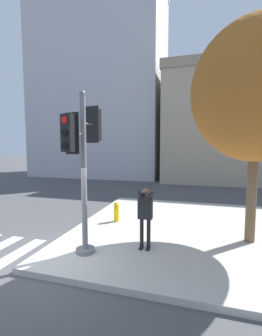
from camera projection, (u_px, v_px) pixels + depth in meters
The scene contains 8 objects.
ground_plane at pixel (44, 267), 5.71m from camera, with size 160.00×160.00×0.00m, color #4C4C4F.
sidewalk_corner at pixel (189, 230), 8.10m from camera, with size 8.00×8.00×0.16m.
traffic_signal_pole at pixel (83, 157), 5.96m from camera, with size 0.55×1.45×4.36m.
person_photographer at pixel (145, 212), 6.35m from camera, with size 0.50×0.53×1.74m.
street_tree at pixel (256, 92), 6.52m from camera, with size 3.73×3.73×6.56m.
fire_hydrant at pixel (116, 212), 8.78m from camera, with size 0.21×0.27×0.76m.
building_left at pixel (102, 82), 25.28m from camera, with size 13.85×8.98×20.90m.
building_right at pixel (258, 126), 21.47m from camera, with size 17.36×11.20×10.25m.
Camera 1 is at (3.63, -4.65, 3.02)m, focal length 24.00 mm.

